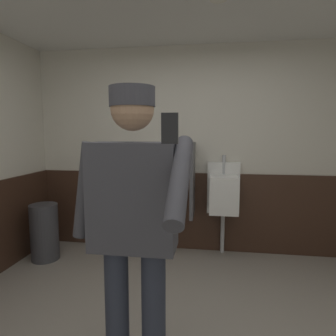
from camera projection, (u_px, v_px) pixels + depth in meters
The scene contains 8 objects.
wall_back at pixel (195, 150), 3.76m from camera, with size 4.70×0.12×2.58m, color beige.
wainscot_band_back at pixel (194, 211), 3.78m from camera, with size 4.10×0.03×1.00m, color #382319.
urinal_left at pixel (163, 192), 3.66m from camera, with size 0.40×0.34×1.24m.
urinal_middle at pixel (224, 194), 3.55m from camera, with size 0.40×0.34×1.24m.
privacy_divider_panel at pixel (192, 180), 3.52m from camera, with size 0.04×0.40×0.90m, color #4C4C51.
person at pixel (133, 215), 1.64m from camera, with size 0.70×0.60×1.76m.
cell_phone at pixel (170, 128), 1.04m from camera, with size 0.06×0.02×0.11m, color black.
trash_bin at pixel (44, 232), 3.49m from camera, with size 0.32×0.32×0.67m, color #38383D.
Camera 1 is at (0.22, -1.80, 1.51)m, focal length 31.29 mm.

